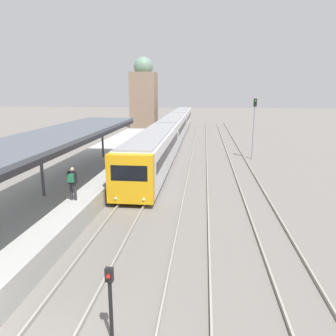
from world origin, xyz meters
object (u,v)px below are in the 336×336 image
(person_on_platform, at_px, (72,181))
(signal_mast_far, at_px, (254,122))
(signal_post_near, at_px, (110,296))
(train_near, at_px, (173,128))

(person_on_platform, distance_m, signal_mast_far, 19.59)
(person_on_platform, bearing_deg, signal_post_near, -62.02)
(signal_post_near, bearing_deg, person_on_platform, 117.98)
(signal_post_near, bearing_deg, train_near, 92.80)
(person_on_platform, distance_m, signal_post_near, 8.69)
(person_on_platform, bearing_deg, train_near, 84.84)
(person_on_platform, height_order, train_near, train_near)
(signal_mast_far, bearing_deg, person_on_platform, -123.83)
(train_near, bearing_deg, signal_mast_far, -50.36)
(train_near, distance_m, signal_mast_far, 13.42)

